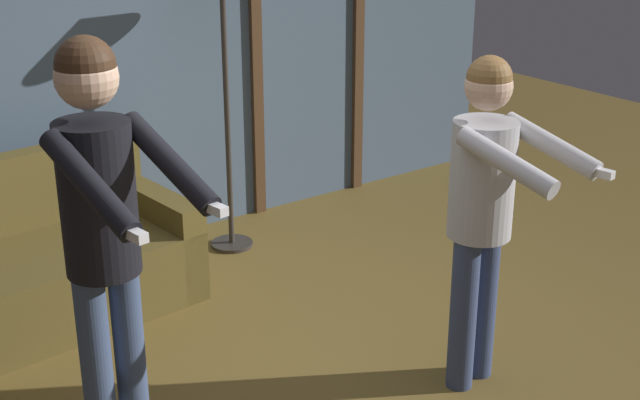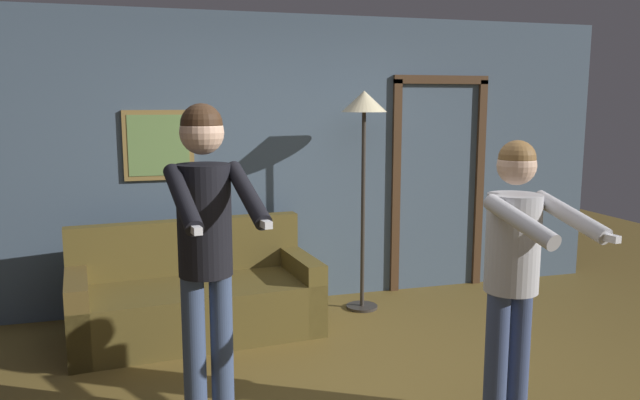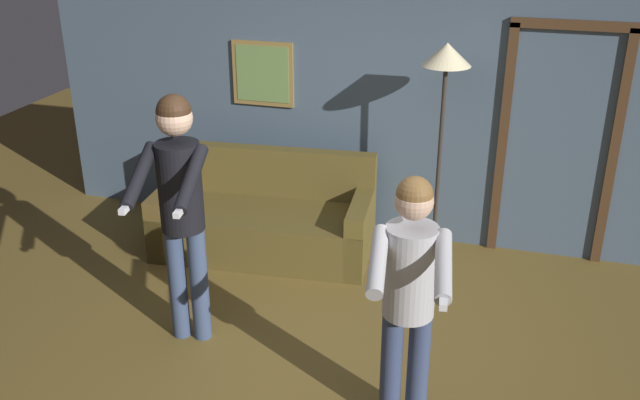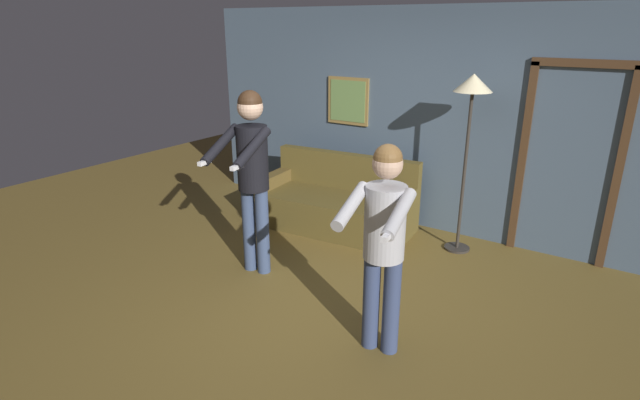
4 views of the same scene
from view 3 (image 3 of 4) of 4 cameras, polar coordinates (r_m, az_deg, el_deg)
ground_plane at (r=5.01m, az=-0.95°, el=-13.57°), size 12.00×12.00×0.00m
back_wall_assembly at (r=6.42m, az=5.11°, el=8.00°), size 6.40×0.10×2.60m
couch at (r=6.42m, az=-4.40°, el=-1.75°), size 1.97×1.01×0.87m
torchiere_lamp at (r=5.81m, az=9.99°, el=9.74°), size 0.39×0.39×1.93m
person_standing_left at (r=4.89m, az=-11.15°, el=0.28°), size 0.50×0.75×1.83m
person_standing_right at (r=4.08m, az=7.16°, el=-6.75°), size 0.49×0.67×1.63m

